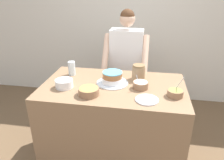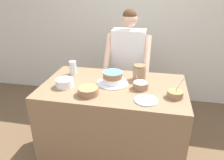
{
  "view_description": "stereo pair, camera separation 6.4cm",
  "coord_description": "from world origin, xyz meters",
  "px_view_note": "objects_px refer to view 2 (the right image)",
  "views": [
    {
      "loc": [
        0.32,
        -1.53,
        1.88
      ],
      "look_at": [
        -0.01,
        0.38,
        1.02
      ],
      "focal_mm": 35.0,
      "sensor_mm": 36.0,
      "label": 1
    },
    {
      "loc": [
        0.38,
        -1.51,
        1.88
      ],
      "look_at": [
        -0.01,
        0.38,
        1.02
      ],
      "focal_mm": 35.0,
      "sensor_mm": 36.0,
      "label": 2
    }
  ],
  "objects_px": {
    "person_baker": "(128,60)",
    "drinking_glass": "(73,68)",
    "cake": "(113,78)",
    "frosting_bowl_white": "(141,85)",
    "stoneware_jar": "(139,73)",
    "frosting_bowl_pink": "(65,83)",
    "ceramic_plate": "(146,100)",
    "frosting_bowl_olive": "(175,94)",
    "frosting_bowl_yellow": "(88,91)"
  },
  "relations": [
    {
      "from": "person_baker",
      "to": "drinking_glass",
      "type": "bearing_deg",
      "value": -132.74
    },
    {
      "from": "cake",
      "to": "frosting_bowl_white",
      "type": "height_order",
      "value": "frosting_bowl_white"
    },
    {
      "from": "person_baker",
      "to": "drinking_glass",
      "type": "height_order",
      "value": "person_baker"
    },
    {
      "from": "cake",
      "to": "stoneware_jar",
      "type": "height_order",
      "value": "stoneware_jar"
    },
    {
      "from": "cake",
      "to": "frosting_bowl_pink",
      "type": "bearing_deg",
      "value": -159.3
    },
    {
      "from": "ceramic_plate",
      "to": "stoneware_jar",
      "type": "relative_size",
      "value": 1.27
    },
    {
      "from": "frosting_bowl_olive",
      "to": "ceramic_plate",
      "type": "distance_m",
      "value": 0.28
    },
    {
      "from": "frosting_bowl_white",
      "to": "ceramic_plate",
      "type": "distance_m",
      "value": 0.24
    },
    {
      "from": "frosting_bowl_olive",
      "to": "drinking_glass",
      "type": "distance_m",
      "value": 1.14
    },
    {
      "from": "frosting_bowl_white",
      "to": "frosting_bowl_olive",
      "type": "relative_size",
      "value": 0.83
    },
    {
      "from": "frosting_bowl_pink",
      "to": "frosting_bowl_yellow",
      "type": "relative_size",
      "value": 0.9
    },
    {
      "from": "frosting_bowl_olive",
      "to": "frosting_bowl_pink",
      "type": "relative_size",
      "value": 1.08
    },
    {
      "from": "person_baker",
      "to": "cake",
      "type": "height_order",
      "value": "person_baker"
    },
    {
      "from": "frosting_bowl_white",
      "to": "drinking_glass",
      "type": "bearing_deg",
      "value": 164.05
    },
    {
      "from": "person_baker",
      "to": "frosting_bowl_yellow",
      "type": "height_order",
      "value": "person_baker"
    },
    {
      "from": "frosting_bowl_white",
      "to": "drinking_glass",
      "type": "relative_size",
      "value": 1.02
    },
    {
      "from": "cake",
      "to": "stoneware_jar",
      "type": "relative_size",
      "value": 2.0
    },
    {
      "from": "cake",
      "to": "frosting_bowl_olive",
      "type": "relative_size",
      "value": 1.73
    },
    {
      "from": "ceramic_plate",
      "to": "stoneware_jar",
      "type": "distance_m",
      "value": 0.47
    },
    {
      "from": "stoneware_jar",
      "to": "ceramic_plate",
      "type": "bearing_deg",
      "value": -77.2
    },
    {
      "from": "frosting_bowl_pink",
      "to": "person_baker",
      "type": "bearing_deg",
      "value": 60.8
    },
    {
      "from": "frosting_bowl_yellow",
      "to": "stoneware_jar",
      "type": "relative_size",
      "value": 1.19
    },
    {
      "from": "drinking_glass",
      "to": "ceramic_plate",
      "type": "height_order",
      "value": "drinking_glass"
    },
    {
      "from": "frosting_bowl_yellow",
      "to": "stoneware_jar",
      "type": "xyz_separation_m",
      "value": [
        0.43,
        0.43,
        0.04
      ]
    },
    {
      "from": "drinking_glass",
      "to": "stoneware_jar",
      "type": "height_order",
      "value": "stoneware_jar"
    },
    {
      "from": "frosting_bowl_olive",
      "to": "person_baker",
      "type": "bearing_deg",
      "value": 120.67
    },
    {
      "from": "person_baker",
      "to": "frosting_bowl_pink",
      "type": "xyz_separation_m",
      "value": [
        -0.51,
        -0.91,
        0.04
      ]
    },
    {
      "from": "frosting_bowl_olive",
      "to": "stoneware_jar",
      "type": "xyz_separation_m",
      "value": [
        -0.35,
        0.33,
        0.04
      ]
    },
    {
      "from": "person_baker",
      "to": "ceramic_plate",
      "type": "bearing_deg",
      "value": -74.03
    },
    {
      "from": "frosting_bowl_white",
      "to": "frosting_bowl_olive",
      "type": "bearing_deg",
      "value": -19.56
    },
    {
      "from": "ceramic_plate",
      "to": "drinking_glass",
      "type": "bearing_deg",
      "value": 151.72
    },
    {
      "from": "person_baker",
      "to": "cake",
      "type": "bearing_deg",
      "value": -94.58
    },
    {
      "from": "frosting_bowl_white",
      "to": "drinking_glass",
      "type": "distance_m",
      "value": 0.8
    },
    {
      "from": "frosting_bowl_pink",
      "to": "cake",
      "type": "bearing_deg",
      "value": 20.7
    },
    {
      "from": "ceramic_plate",
      "to": "frosting_bowl_olive",
      "type": "bearing_deg",
      "value": 25.56
    },
    {
      "from": "frosting_bowl_yellow",
      "to": "frosting_bowl_pink",
      "type": "bearing_deg",
      "value": 157.89
    },
    {
      "from": "frosting_bowl_pink",
      "to": "ceramic_plate",
      "type": "xyz_separation_m",
      "value": [
        0.81,
        -0.13,
        -0.04
      ]
    },
    {
      "from": "person_baker",
      "to": "frosting_bowl_white",
      "type": "xyz_separation_m",
      "value": [
        0.23,
        -0.81,
        0.03
      ]
    },
    {
      "from": "frosting_bowl_pink",
      "to": "frosting_bowl_yellow",
      "type": "bearing_deg",
      "value": -22.11
    },
    {
      "from": "frosting_bowl_white",
      "to": "drinking_glass",
      "type": "xyz_separation_m",
      "value": [
        -0.77,
        0.22,
        0.04
      ]
    },
    {
      "from": "frosting_bowl_yellow",
      "to": "cake",
      "type": "bearing_deg",
      "value": 58.69
    },
    {
      "from": "cake",
      "to": "frosting_bowl_white",
      "type": "distance_m",
      "value": 0.3
    },
    {
      "from": "person_baker",
      "to": "stoneware_jar",
      "type": "height_order",
      "value": "person_baker"
    },
    {
      "from": "frosting_bowl_pink",
      "to": "frosting_bowl_olive",
      "type": "bearing_deg",
      "value": -0.48
    },
    {
      "from": "stoneware_jar",
      "to": "cake",
      "type": "bearing_deg",
      "value": -149.21
    },
    {
      "from": "person_baker",
      "to": "drinking_glass",
      "type": "relative_size",
      "value": 10.48
    },
    {
      "from": "frosting_bowl_olive",
      "to": "frosting_bowl_white",
      "type": "bearing_deg",
      "value": 160.44
    },
    {
      "from": "drinking_glass",
      "to": "frosting_bowl_white",
      "type": "bearing_deg",
      "value": -15.95
    },
    {
      "from": "frosting_bowl_white",
      "to": "drinking_glass",
      "type": "height_order",
      "value": "frosting_bowl_white"
    },
    {
      "from": "frosting_bowl_olive",
      "to": "cake",
      "type": "bearing_deg",
      "value": 163.53
    }
  ]
}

